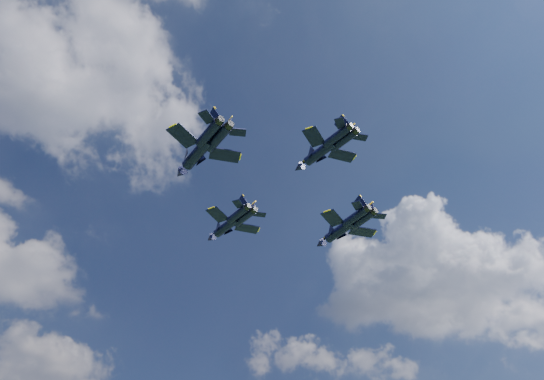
{
  "coord_description": "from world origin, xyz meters",
  "views": [
    {
      "loc": [
        -31.35,
        -65.61,
        3.25
      ],
      "look_at": [
        6.55,
        -4.49,
        61.88
      ],
      "focal_mm": 35.0,
      "sensor_mm": 36.0,
      "label": 1
    }
  ],
  "objects_px": {
    "jet_lead": "(225,227)",
    "jet_left": "(196,155)",
    "jet_right": "(338,231)",
    "jet_slot": "(318,153)"
  },
  "relations": [
    {
      "from": "jet_lead",
      "to": "jet_left",
      "type": "relative_size",
      "value": 0.96
    },
    {
      "from": "jet_lead",
      "to": "jet_left",
      "type": "distance_m",
      "value": 23.97
    },
    {
      "from": "jet_lead",
      "to": "jet_right",
      "type": "relative_size",
      "value": 0.96
    },
    {
      "from": "jet_lead",
      "to": "jet_left",
      "type": "height_order",
      "value": "jet_lead"
    },
    {
      "from": "jet_left",
      "to": "jet_right",
      "type": "distance_m",
      "value": 32.39
    },
    {
      "from": "jet_right",
      "to": "jet_left",
      "type": "bearing_deg",
      "value": -175.92
    },
    {
      "from": "jet_slot",
      "to": "jet_right",
      "type": "bearing_deg",
      "value": 35.34
    },
    {
      "from": "jet_lead",
      "to": "jet_slot",
      "type": "xyz_separation_m",
      "value": [
        1.0,
        -29.73,
        -3.33
      ]
    },
    {
      "from": "jet_right",
      "to": "jet_slot",
      "type": "xyz_separation_m",
      "value": [
        -16.13,
        -15.9,
        -0.42
      ]
    },
    {
      "from": "jet_left",
      "to": "jet_slot",
      "type": "height_order",
      "value": "jet_left"
    }
  ]
}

